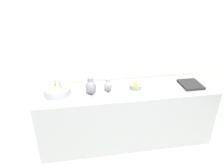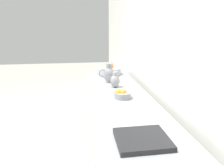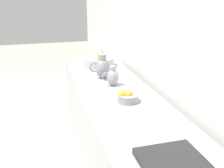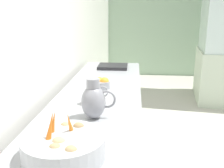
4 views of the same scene
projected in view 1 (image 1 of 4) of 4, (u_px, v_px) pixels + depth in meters
The scene contains 7 objects.
tile_wall_left at pixel (153, 42), 3.30m from camera, with size 0.10×8.38×3.00m, color white.
prep_counter at pixel (126, 116), 3.31m from camera, with size 0.67×2.63×0.93m, color #9EA0A5.
vegetable_colander at pixel (57, 91), 2.95m from camera, with size 0.38×0.38×0.23m.
orange_bowl at pixel (136, 86), 3.11m from camera, with size 0.18×0.18×0.10m.
metal_pitcher_tall at pixel (91, 87), 2.94m from camera, with size 0.21×0.15×0.25m.
metal_pitcher_short at pixel (108, 86), 3.02m from camera, with size 0.16×0.11×0.19m.
counter_sink_basin at pixel (191, 84), 3.21m from camera, with size 0.34×0.30×0.04m, color #232326.
Camera 1 is at (1.14, -0.60, 2.41)m, focal length 33.88 mm.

